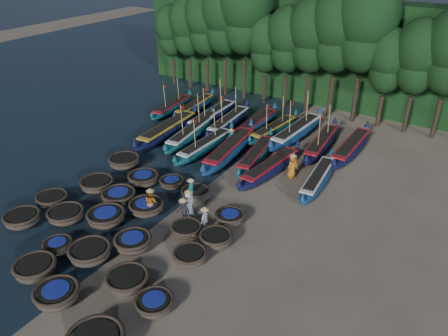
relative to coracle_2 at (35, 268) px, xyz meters
The scene contains 59 objects.
ground 9.07m from the coracle_2, 75.30° to the left, with size 120.00×120.00×0.00m, color gray.
foliage_wall 32.66m from the coracle_2, 85.92° to the left, with size 40.00×3.00×10.00m, color black.
coracle_2 is the anchor object (origin of this frame).
coracle_3 2.42m from the coracle_2, 13.83° to the right, with size 2.19×2.19×0.77m.
coracle_5 5.05m from the coracle_2, 151.63° to the left, with size 2.35×2.35×0.75m.
coracle_6 2.00m from the coracle_2, 108.41° to the left, with size 1.85×1.85×0.64m.
coracle_7 2.73m from the coracle_2, 59.80° to the left, with size 2.38×2.38×0.82m.
coracle_8 4.87m from the coracle_2, 23.27° to the left, with size 2.67×2.67×0.74m.
coracle_9 6.72m from the coracle_2, 12.89° to the left, with size 2.27×2.27×0.65m.
coracle_10 6.70m from the coracle_2, 134.63° to the left, with size 2.02×2.02×0.72m.
coracle_11 4.83m from the coracle_2, 122.54° to the left, with size 2.64×2.64×0.73m.
coracle_12 5.15m from the coracle_2, 93.10° to the left, with size 2.69×2.69×0.84m.
coracle_13 5.02m from the coracle_2, 56.98° to the left, with size 2.44×2.44×0.84m.
coracle_14 7.83m from the coracle_2, 40.33° to the left, with size 2.02×2.02×0.66m.
coracle_15 8.48m from the coracle_2, 115.93° to the left, with size 2.80×2.80×0.75m.
coracle_16 7.42m from the coracle_2, 100.64° to the left, with size 2.70×2.70×0.76m.
coracle_17 7.39m from the coracle_2, 82.54° to the left, with size 2.44×2.44×0.74m.
coracle_18 8.15m from the coracle_2, 57.47° to the left, with size 1.82×1.82×0.63m.
coracle_19 9.43m from the coracle_2, 47.72° to the left, with size 1.91×1.91×0.75m.
coracle_20 11.83m from the coracle_2, 111.92° to the left, with size 2.34×2.34×0.82m.
coracle_21 9.95m from the coracle_2, 98.80° to the left, with size 2.43×2.43×0.80m.
coracle_22 10.58m from the coracle_2, 87.96° to the left, with size 1.92×1.92×0.64m.
coracle_23 10.53m from the coracle_2, 75.55° to the left, with size 1.92×1.92×0.74m.
coracle_24 10.92m from the coracle_2, 57.37° to the left, with size 2.07×2.07×0.67m.
long_boat_2 17.76m from the coracle_2, 106.81° to the left, with size 2.21×9.18×1.62m.
long_boat_3 17.82m from the coracle_2, 100.04° to the left, with size 2.63×8.53×3.65m.
long_boat_4 16.27m from the coracle_2, 92.67° to the left, with size 1.61×7.92×3.37m.
long_boat_5 16.63m from the coracle_2, 85.58° to the left, with size 2.64×9.06×1.61m.
long_boat_6 17.31m from the coracle_2, 78.71° to the left, with size 2.51×7.54×1.34m.
long_boat_7 16.63m from the coracle_2, 71.70° to the left, with size 2.19×7.96×1.41m.
long_boat_8 18.35m from the coracle_2, 61.88° to the left, with size 1.98×7.30×1.29m.
long_boat_9 23.29m from the coracle_2, 111.15° to the left, with size 2.06×7.22×3.08m.
long_boat_10 23.95m from the coracle_2, 106.09° to the left, with size 1.97×7.51×1.33m.
long_boat_11 22.07m from the coracle_2, 99.74° to the left, with size 1.88×8.69×3.69m.
long_boat_12 21.44m from the coracle_2, 94.75° to the left, with size 2.10×8.13×3.46m.
long_boat_13 22.19m from the coracle_2, 88.75° to the left, with size 1.56×8.14×1.43m.
long_boat_14 22.23m from the coracle_2, 83.96° to the left, with size 2.15×7.47×3.19m.
long_boat_15 22.92m from the coracle_2, 79.28° to the left, with size 2.19×9.11×3.88m.
long_boat_16 22.60m from the coracle_2, 72.44° to the left, with size 2.10×8.14×3.47m.
long_boat_17 23.87m from the coracle_2, 67.69° to the left, with size 1.48×8.38×1.48m.
fisherman_0 9.12m from the coracle_2, 67.84° to the left, with size 0.63×0.92×1.99m.
fisherman_1 10.17m from the coracle_2, 75.35° to the left, with size 0.52×0.61×1.83m.
fisherman_2 7.53m from the coracle_2, 79.80° to the left, with size 0.96×0.81×1.93m.
fisherman_3 8.51m from the coracle_2, 65.31° to the left, with size 1.08×0.66×1.81m.
fisherman_4 9.28m from the coracle_2, 56.72° to the left, with size 0.52×0.93×1.73m.
fisherman_5 18.05m from the coracle_2, 88.35° to the left, with size 0.70×1.52×1.78m.
fisherman_6 17.53m from the coracle_2, 67.41° to the left, with size 0.87×1.03×2.00m.
tree_0 32.33m from the coracle_2, 115.47° to the left, with size 3.68×3.68×8.68m.
tree_1 31.55m from the coracle_2, 111.62° to the left, with size 4.09×4.09×9.65m.
tree_2 30.93m from the coracle_2, 107.56° to the left, with size 4.51×4.51×10.63m.
tree_3 30.50m from the coracle_2, 103.30° to the left, with size 4.92×4.92×11.60m.
tree_4 30.24m from the coracle_2, 98.89° to the left, with size 5.34×5.34×12.58m.
tree_5 29.36m from the coracle_2, 94.38° to the left, with size 3.68×3.68×8.68m.
tree_6 29.41m from the coracle_2, 89.80° to the left, with size 4.09×4.09×9.65m.
tree_7 29.66m from the coracle_2, 85.23° to the left, with size 4.51×4.51×10.63m.
tree_8 30.10m from the coracle_2, 80.72° to the left, with size 4.92×4.92×11.60m.
tree_9 30.71m from the coracle_2, 76.32° to the left, with size 5.34×5.34×12.58m.
tree_10 30.72m from the coracle_2, 72.08° to the left, with size 3.68×3.68×8.68m.
tree_11 31.62m from the coracle_2, 68.04° to the left, with size 4.09×4.09×9.65m.
Camera 1 is at (14.83, -17.90, 15.49)m, focal length 35.00 mm.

